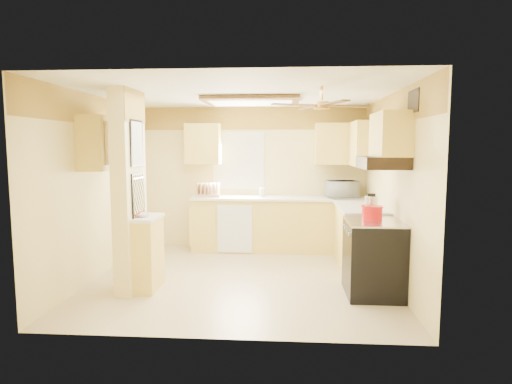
# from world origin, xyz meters

# --- Properties ---
(floor) EXTENTS (4.00, 4.00, 0.00)m
(floor) POSITION_xyz_m (0.00, 0.00, 0.00)
(floor) COLOR tan
(floor) RESTS_ON ground
(ceiling) EXTENTS (4.00, 4.00, 0.00)m
(ceiling) POSITION_xyz_m (0.00, 0.00, 2.50)
(ceiling) COLOR white
(ceiling) RESTS_ON wall_back
(wall_back) EXTENTS (4.00, 0.00, 4.00)m
(wall_back) POSITION_xyz_m (0.00, 1.90, 1.25)
(wall_back) COLOR #F0DC93
(wall_back) RESTS_ON floor
(wall_front) EXTENTS (4.00, 0.00, 4.00)m
(wall_front) POSITION_xyz_m (0.00, -1.90, 1.25)
(wall_front) COLOR #F0DC93
(wall_front) RESTS_ON floor
(wall_left) EXTENTS (0.00, 3.80, 3.80)m
(wall_left) POSITION_xyz_m (-2.00, 0.00, 1.25)
(wall_left) COLOR #F0DC93
(wall_left) RESTS_ON floor
(wall_right) EXTENTS (0.00, 3.80, 3.80)m
(wall_right) POSITION_xyz_m (2.00, 0.00, 1.25)
(wall_right) COLOR #F0DC93
(wall_right) RESTS_ON floor
(wallpaper_border) EXTENTS (4.00, 0.02, 0.40)m
(wallpaper_border) POSITION_xyz_m (0.00, 1.88, 2.30)
(wallpaper_border) COLOR gold
(wallpaper_border) RESTS_ON wall_back
(partition_column) EXTENTS (0.20, 0.70, 2.50)m
(partition_column) POSITION_xyz_m (-1.35, -0.55, 1.25)
(partition_column) COLOR #F0DC93
(partition_column) RESTS_ON floor
(partition_ledge) EXTENTS (0.25, 0.55, 0.90)m
(partition_ledge) POSITION_xyz_m (-1.13, -0.55, 0.45)
(partition_ledge) COLOR #DABC55
(partition_ledge) RESTS_ON floor
(ledge_top) EXTENTS (0.28, 0.58, 0.04)m
(ledge_top) POSITION_xyz_m (-1.13, -0.55, 0.92)
(ledge_top) COLOR silver
(ledge_top) RESTS_ON partition_ledge
(lower_cabinets_back) EXTENTS (3.00, 0.60, 0.90)m
(lower_cabinets_back) POSITION_xyz_m (0.50, 1.60, 0.45)
(lower_cabinets_back) COLOR #DABC55
(lower_cabinets_back) RESTS_ON floor
(lower_cabinets_right) EXTENTS (0.60, 1.40, 0.90)m
(lower_cabinets_right) POSITION_xyz_m (1.70, 0.60, 0.45)
(lower_cabinets_right) COLOR #DABC55
(lower_cabinets_right) RESTS_ON floor
(countertop_back) EXTENTS (3.04, 0.64, 0.04)m
(countertop_back) POSITION_xyz_m (0.50, 1.59, 0.92)
(countertop_back) COLOR silver
(countertop_back) RESTS_ON lower_cabinets_back
(countertop_right) EXTENTS (0.64, 1.44, 0.04)m
(countertop_right) POSITION_xyz_m (1.69, 0.60, 0.92)
(countertop_right) COLOR silver
(countertop_right) RESTS_ON lower_cabinets_right
(dishwasher_panel) EXTENTS (0.58, 0.02, 0.80)m
(dishwasher_panel) POSITION_xyz_m (-0.25, 1.29, 0.43)
(dishwasher_panel) COLOR white
(dishwasher_panel) RESTS_ON lower_cabinets_back
(window) EXTENTS (0.92, 0.02, 1.02)m
(window) POSITION_xyz_m (-0.25, 1.89, 1.55)
(window) COLOR white
(window) RESTS_ON wall_back
(upper_cab_back_left) EXTENTS (0.60, 0.35, 0.70)m
(upper_cab_back_left) POSITION_xyz_m (-0.85, 1.72, 1.85)
(upper_cab_back_left) COLOR #DABC55
(upper_cab_back_left) RESTS_ON wall_back
(upper_cab_back_right) EXTENTS (0.90, 0.35, 0.70)m
(upper_cab_back_right) POSITION_xyz_m (1.55, 1.72, 1.85)
(upper_cab_back_right) COLOR #DABC55
(upper_cab_back_right) RESTS_ON wall_back
(upper_cab_right) EXTENTS (0.35, 1.00, 0.70)m
(upper_cab_right) POSITION_xyz_m (1.82, 1.25, 1.85)
(upper_cab_right) COLOR #DABC55
(upper_cab_right) RESTS_ON wall_right
(upper_cab_left_wall) EXTENTS (0.35, 0.75, 0.70)m
(upper_cab_left_wall) POSITION_xyz_m (-1.82, -0.25, 1.85)
(upper_cab_left_wall) COLOR #DABC55
(upper_cab_left_wall) RESTS_ON wall_left
(upper_cab_over_stove) EXTENTS (0.35, 0.76, 0.52)m
(upper_cab_over_stove) POSITION_xyz_m (1.82, -0.55, 1.95)
(upper_cab_over_stove) COLOR #DABC55
(upper_cab_over_stove) RESTS_ON wall_right
(stove) EXTENTS (0.68, 0.77, 0.92)m
(stove) POSITION_xyz_m (1.67, -0.55, 0.46)
(stove) COLOR black
(stove) RESTS_ON floor
(range_hood) EXTENTS (0.50, 0.76, 0.14)m
(range_hood) POSITION_xyz_m (1.74, -0.55, 1.62)
(range_hood) COLOR black
(range_hood) RESTS_ON upper_cab_over_stove
(poster_menu) EXTENTS (0.02, 0.42, 0.57)m
(poster_menu) POSITION_xyz_m (-1.24, -0.55, 1.85)
(poster_menu) COLOR black
(poster_menu) RESTS_ON partition_column
(poster_nashville) EXTENTS (0.02, 0.42, 0.57)m
(poster_nashville) POSITION_xyz_m (-1.24, -0.55, 1.20)
(poster_nashville) COLOR black
(poster_nashville) RESTS_ON partition_column
(ceiling_light_panel) EXTENTS (1.35, 0.95, 0.06)m
(ceiling_light_panel) POSITION_xyz_m (0.10, 0.50, 2.46)
(ceiling_light_panel) COLOR brown
(ceiling_light_panel) RESTS_ON ceiling
(ceiling_fan) EXTENTS (1.15, 1.15, 0.26)m
(ceiling_fan) POSITION_xyz_m (1.00, -0.70, 2.29)
(ceiling_fan) COLOR gold
(ceiling_fan) RESTS_ON ceiling
(vent_grate) EXTENTS (0.02, 0.40, 0.25)m
(vent_grate) POSITION_xyz_m (1.98, -0.90, 2.30)
(vent_grate) COLOR black
(vent_grate) RESTS_ON wall_right
(microwave) EXTENTS (0.56, 0.42, 0.28)m
(microwave) POSITION_xyz_m (1.56, 1.63, 1.08)
(microwave) COLOR white
(microwave) RESTS_ON countertop_back
(bowl) EXTENTS (0.23, 0.23, 0.05)m
(bowl) POSITION_xyz_m (-1.18, -0.60, 0.96)
(bowl) COLOR white
(bowl) RESTS_ON ledge_top
(dutch_oven) EXTENTS (0.26, 0.26, 0.17)m
(dutch_oven) POSITION_xyz_m (1.66, -0.47, 1.00)
(dutch_oven) COLOR red
(dutch_oven) RESTS_ON stove
(kettle) EXTENTS (0.17, 0.17, 0.25)m
(kettle) POSITION_xyz_m (1.72, -0.05, 1.06)
(kettle) COLOR silver
(kettle) RESTS_ON countertop_right
(dish_rack) EXTENTS (0.43, 0.34, 0.24)m
(dish_rack) POSITION_xyz_m (-0.75, 1.60, 1.02)
(dish_rack) COLOR tan
(dish_rack) RESTS_ON countertop_back
(utensil_crock) EXTENTS (0.11, 0.11, 0.23)m
(utensil_crock) POSITION_xyz_m (0.20, 1.66, 1.02)
(utensil_crock) COLOR white
(utensil_crock) RESTS_ON countertop_back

